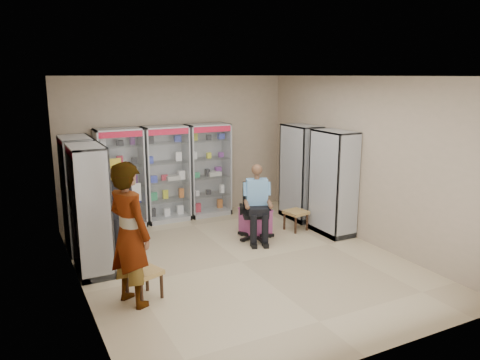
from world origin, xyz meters
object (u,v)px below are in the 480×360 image
seated_shopkeeper (257,205)px  woven_stool_b (144,284)px  cabinet_left_far (79,194)px  pink_trunk (255,221)px  cabinet_right_near (333,183)px  cabinet_back_mid (166,174)px  cabinet_left_near (90,210)px  wooden_chair (118,215)px  cabinet_back_right (208,170)px  office_chair (255,211)px  standing_man (130,234)px  woven_stool_a (296,220)px  cabinet_right_far (300,172)px  cabinet_back_left (121,179)px

seated_shopkeeper → woven_stool_b: size_ratio=3.23×
cabinet_left_far → pink_trunk: cabinet_left_far is taller
cabinet_right_near → cabinet_left_far: same height
cabinet_back_mid → pink_trunk: (1.27, -1.54, -0.76)m
cabinet_left_near → wooden_chair: cabinet_left_near is taller
cabinet_back_right → office_chair: bearing=-85.0°
wooden_chair → cabinet_right_near: bearing=-21.6°
cabinet_back_right → standing_man: 4.19m
office_chair → standing_man: standing_man is taller
cabinet_back_mid → office_chair: cabinet_back_mid is taller
cabinet_back_mid → cabinet_left_near: (-1.88, -2.03, 0.00)m
pink_trunk → standing_man: (-2.87, -1.78, 0.74)m
pink_trunk → woven_stool_a: size_ratio=1.26×
seated_shopkeeper → standing_man: size_ratio=0.69×
cabinet_left_far → woven_stool_a: size_ratio=5.07×
cabinet_left_far → seated_shopkeeper: 3.15m
cabinet_right_near → woven_stool_a: cabinet_right_near is taller
wooden_chair → pink_trunk: (2.47, -0.81, -0.23)m
cabinet_right_near → cabinet_left_near: (-4.46, 0.20, 0.00)m
standing_man → seated_shopkeeper: bearing=-85.1°
wooden_chair → woven_stool_b: 2.56m
cabinet_right_far → woven_stool_a: (-0.52, -0.64, -0.80)m
cabinet_back_right → cabinet_left_far: bearing=-161.8°
cabinet_right_far → cabinet_left_near: same height
cabinet_back_left → cabinet_right_far: same height
cabinet_left_near → pink_trunk: bearing=98.8°
seated_shopkeeper → pink_trunk: 0.56m
office_chair → woven_stool_a: (0.95, 0.05, -0.33)m
cabinet_back_left → standing_man: cabinet_back_left is taller
cabinet_right_far → standing_man: cabinet_right_far is taller
cabinet_back_right → cabinet_right_far: 1.98m
office_chair → cabinet_left_near: bearing=-155.3°
standing_man → cabinet_right_far: bearing=-85.5°
cabinet_left_far → pink_trunk: size_ratio=4.01×
cabinet_left_near → cabinet_right_far: bearing=101.4°
woven_stool_a → standing_man: 4.05m
cabinet_back_mid → cabinet_right_near: 3.41m
cabinet_left_far → woven_stool_a: cabinet_left_far is taller
wooden_chair → woven_stool_b: size_ratio=2.26×
cabinet_back_right → seated_shopkeeper: size_ratio=1.49×
cabinet_right_far → woven_stool_b: cabinet_right_far is taller
cabinet_back_mid → pink_trunk: bearing=-50.6°
cabinet_back_right → cabinet_left_near: same height
cabinet_back_left → pink_trunk: cabinet_back_left is taller
wooden_chair → pink_trunk: 2.61m
cabinet_back_left → woven_stool_a: cabinet_back_left is taller
seated_shopkeeper → woven_stool_a: 1.06m
cabinet_back_left → seated_shopkeeper: size_ratio=1.49×
cabinet_back_mid → pink_trunk: 2.14m
cabinet_left_far → cabinet_back_left: bearing=135.0°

